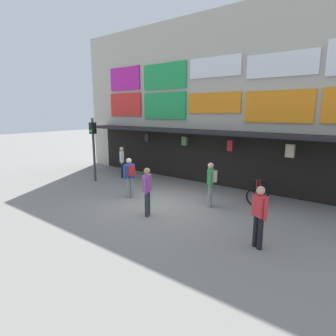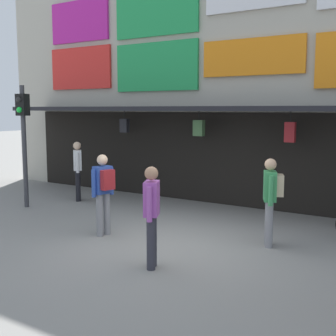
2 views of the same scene
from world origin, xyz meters
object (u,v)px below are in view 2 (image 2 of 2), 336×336
at_px(pedestrian_in_yellow, 104,188).
at_px(pedestrian_in_white, 271,195).
at_px(traffic_light_near, 23,126).
at_px(pedestrian_in_black, 152,211).
at_px(pedestrian_in_green, 78,168).

distance_m(pedestrian_in_yellow, pedestrian_in_white, 3.33).
xyz_separation_m(traffic_light_near, pedestrian_in_white, (6.66, 0.19, -1.16)).
distance_m(traffic_light_near, pedestrian_in_black, 5.90).
bearing_deg(pedestrian_in_yellow, pedestrian_in_black, -28.39).
xyz_separation_m(pedestrian_in_black, pedestrian_in_green, (-4.85, 3.34, 0.00)).
xyz_separation_m(traffic_light_near, pedestrian_in_black, (5.43, -1.98, -1.19)).
bearing_deg(pedestrian_in_white, pedestrian_in_yellow, -160.00).
relative_size(traffic_light_near, pedestrian_in_yellow, 1.90).
bearing_deg(pedestrian_in_black, pedestrian_in_yellow, 151.61).
distance_m(traffic_light_near, pedestrian_in_white, 6.76).
bearing_deg(pedestrian_in_green, pedestrian_in_black, -34.50).
bearing_deg(pedestrian_in_green, pedestrian_in_white, -10.86).
bearing_deg(traffic_light_near, pedestrian_in_black, -20.02).
xyz_separation_m(pedestrian_in_black, pedestrian_in_yellow, (-1.91, 1.03, 0.04)).
xyz_separation_m(pedestrian_in_yellow, pedestrian_in_white, (3.13, 1.14, 0.00)).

